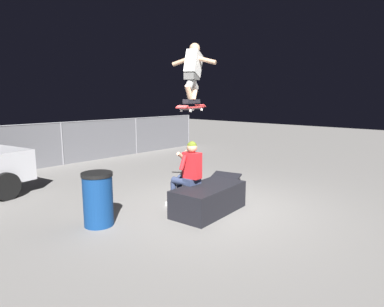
{
  "coord_description": "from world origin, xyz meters",
  "views": [
    {
      "loc": [
        -4.93,
        -3.95,
        2.17
      ],
      "look_at": [
        -0.39,
        0.2,
        1.12
      ],
      "focal_mm": 30.75,
      "sensor_mm": 36.0,
      "label": 1
    }
  ],
  "objects_px": {
    "person_sitting_on_ledge": "(188,171)",
    "trash_bin": "(98,199)",
    "ledge_box_main": "(209,199)",
    "skateboard": "(192,107)",
    "skater_airborne": "(193,70)",
    "kicker_ramp": "(220,184)"
  },
  "relations": [
    {
      "from": "ledge_box_main",
      "to": "skater_airborne",
      "type": "distance_m",
      "value": 2.45
    },
    {
      "from": "ledge_box_main",
      "to": "trash_bin",
      "type": "relative_size",
      "value": 1.64
    },
    {
      "from": "skateboard",
      "to": "kicker_ramp",
      "type": "relative_size",
      "value": 0.83
    },
    {
      "from": "ledge_box_main",
      "to": "person_sitting_on_ledge",
      "type": "distance_m",
      "value": 0.67
    },
    {
      "from": "ledge_box_main",
      "to": "person_sitting_on_ledge",
      "type": "xyz_separation_m",
      "value": [
        -0.13,
        0.43,
        0.5
      ]
    },
    {
      "from": "person_sitting_on_ledge",
      "to": "trash_bin",
      "type": "distance_m",
      "value": 1.76
    },
    {
      "from": "kicker_ramp",
      "to": "skateboard",
      "type": "bearing_deg",
      "value": -161.1
    },
    {
      "from": "ledge_box_main",
      "to": "skateboard",
      "type": "bearing_deg",
      "value": 94.39
    },
    {
      "from": "skateboard",
      "to": "skater_airborne",
      "type": "height_order",
      "value": "skater_airborne"
    },
    {
      "from": "ledge_box_main",
      "to": "trash_bin",
      "type": "height_order",
      "value": "trash_bin"
    },
    {
      "from": "ledge_box_main",
      "to": "skateboard",
      "type": "distance_m",
      "value": 1.77
    },
    {
      "from": "ledge_box_main",
      "to": "person_sitting_on_ledge",
      "type": "relative_size",
      "value": 1.12
    },
    {
      "from": "skateboard",
      "to": "trash_bin",
      "type": "xyz_separation_m",
      "value": [
        -1.74,
        0.57,
        -1.52
      ]
    },
    {
      "from": "trash_bin",
      "to": "kicker_ramp",
      "type": "bearing_deg",
      "value": -0.13
    },
    {
      "from": "skateboard",
      "to": "kicker_ramp",
      "type": "distance_m",
      "value": 2.6
    },
    {
      "from": "ledge_box_main",
      "to": "skateboard",
      "type": "xyz_separation_m",
      "value": [
        -0.03,
        0.41,
        1.72
      ]
    },
    {
      "from": "kicker_ramp",
      "to": "ledge_box_main",
      "type": "bearing_deg",
      "value": -148.98
    },
    {
      "from": "person_sitting_on_ledge",
      "to": "ledge_box_main",
      "type": "bearing_deg",
      "value": -73.4
    },
    {
      "from": "ledge_box_main",
      "to": "person_sitting_on_ledge",
      "type": "height_order",
      "value": "person_sitting_on_ledge"
    },
    {
      "from": "ledge_box_main",
      "to": "kicker_ramp",
      "type": "distance_m",
      "value": 1.89
    },
    {
      "from": "trash_bin",
      "to": "person_sitting_on_ledge",
      "type": "bearing_deg",
      "value": -18.45
    },
    {
      "from": "trash_bin",
      "to": "ledge_box_main",
      "type": "bearing_deg",
      "value": -28.91
    }
  ]
}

